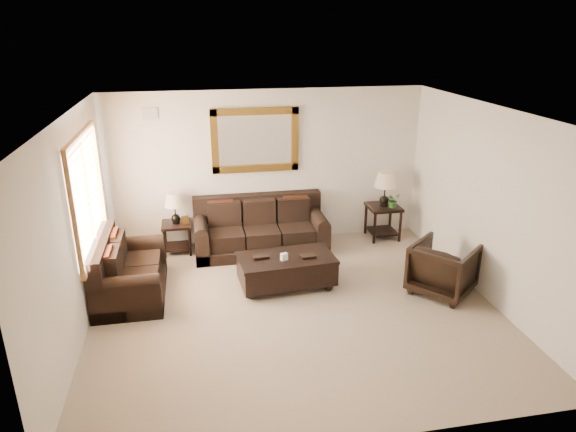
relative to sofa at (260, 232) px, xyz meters
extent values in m
cube|color=#86765D|center=(0.21, -2.06, -0.33)|extent=(5.50, 5.00, 0.01)
cube|color=white|center=(0.21, -2.06, 2.37)|extent=(5.50, 5.00, 0.01)
cube|color=beige|center=(0.21, 0.44, 1.02)|extent=(5.50, 0.01, 2.70)
cube|color=beige|center=(0.21, -4.56, 1.02)|extent=(5.50, 0.01, 2.70)
cube|color=beige|center=(-2.54, -2.06, 1.02)|extent=(0.01, 5.00, 2.70)
cube|color=beige|center=(2.96, -2.06, 1.02)|extent=(0.01, 5.00, 2.70)
cube|color=white|center=(-2.53, -1.16, 1.22)|extent=(0.01, 1.80, 1.50)
cube|color=brown|center=(-2.49, -1.16, 2.01)|extent=(0.06, 1.96, 0.08)
cube|color=brown|center=(-2.49, -1.16, 0.43)|extent=(0.06, 1.96, 0.08)
cube|color=brown|center=(-2.49, -2.10, 1.22)|extent=(0.06, 0.08, 1.50)
cube|color=brown|center=(-2.49, -0.22, 1.22)|extent=(0.06, 0.08, 1.50)
cube|color=brown|center=(-2.49, -1.16, 1.22)|extent=(0.05, 0.05, 1.50)
cube|color=#533310|center=(0.00, 0.41, 1.52)|extent=(1.50, 0.06, 1.10)
cube|color=white|center=(0.00, 0.43, 1.52)|extent=(1.26, 0.01, 0.86)
cube|color=#999999|center=(-1.69, 0.42, 2.02)|extent=(0.25, 0.02, 0.18)
cube|color=black|center=(0.00, -0.06, -0.24)|extent=(2.25, 0.97, 0.18)
cube|color=black|center=(0.00, 0.31, 0.36)|extent=(2.25, 0.22, 0.46)
cube|color=black|center=(-0.60, -0.08, -0.01)|extent=(0.58, 0.80, 0.28)
cube|color=black|center=(0.00, -0.08, -0.01)|extent=(0.58, 0.80, 0.28)
cube|color=black|center=(0.60, -0.08, -0.01)|extent=(0.58, 0.80, 0.28)
cube|color=black|center=(-1.01, -0.06, -0.06)|extent=(0.22, 0.97, 0.54)
cylinder|color=black|center=(-1.01, -0.06, 0.21)|extent=(0.22, 0.95, 0.22)
cube|color=black|center=(1.01, -0.06, -0.06)|extent=(0.22, 0.97, 0.54)
cylinder|color=black|center=(1.01, -0.06, 0.21)|extent=(0.22, 0.95, 0.22)
cube|color=#551C0B|center=(-0.65, 0.12, 0.35)|extent=(0.43, 0.19, 0.44)
cube|color=#551C0B|center=(0.65, 0.12, 0.35)|extent=(0.43, 0.19, 0.44)
cube|color=black|center=(-2.06, -1.23, -0.24)|extent=(0.94, 1.58, 0.18)
cube|color=black|center=(-2.42, -1.23, 0.33)|extent=(0.22, 1.58, 0.44)
cube|color=black|center=(-2.04, -1.52, -0.02)|extent=(0.77, 0.55, 0.27)
cube|color=black|center=(-2.04, -0.95, -0.02)|extent=(0.77, 0.55, 0.27)
cube|color=black|center=(-2.06, -1.91, -0.07)|extent=(0.94, 0.22, 0.52)
cylinder|color=black|center=(-2.06, -1.91, 0.19)|extent=(0.92, 0.22, 0.22)
cube|color=black|center=(-2.06, -0.55, -0.07)|extent=(0.94, 0.22, 0.52)
cylinder|color=black|center=(-2.06, -0.55, 0.19)|extent=(0.92, 0.22, 0.22)
cube|color=#551C0B|center=(-2.23, -1.57, 0.33)|extent=(0.18, 0.41, 0.43)
cube|color=#551C0B|center=(-2.23, -0.90, 0.33)|extent=(0.18, 0.41, 0.43)
cube|color=black|center=(-1.42, 0.16, 0.18)|extent=(0.49, 0.49, 0.04)
cube|color=black|center=(-1.42, 0.16, -0.23)|extent=(0.42, 0.42, 0.03)
cylinder|color=black|center=(-1.63, -0.05, -0.09)|extent=(0.04, 0.04, 0.49)
cylinder|color=black|center=(-1.21, -0.05, -0.09)|extent=(0.04, 0.04, 0.49)
cylinder|color=black|center=(-1.63, 0.37, -0.09)|extent=(0.04, 0.04, 0.49)
cylinder|color=black|center=(-1.21, 0.37, -0.09)|extent=(0.04, 0.04, 0.49)
sphere|color=black|center=(-1.42, 0.16, 0.29)|extent=(0.15, 0.15, 0.15)
cylinder|color=black|center=(-1.42, 0.16, 0.45)|extent=(0.02, 0.02, 0.32)
cone|color=tan|center=(-1.42, 0.16, 0.63)|extent=(0.34, 0.34, 0.23)
cube|color=#533310|center=(-1.26, 0.07, 0.28)|extent=(0.13, 0.09, 0.15)
cube|color=black|center=(2.28, 0.12, 0.26)|extent=(0.57, 0.57, 0.05)
cube|color=black|center=(2.28, 0.12, -0.21)|extent=(0.48, 0.48, 0.03)
cylinder|color=black|center=(2.04, -0.12, -0.05)|extent=(0.05, 0.05, 0.57)
cylinder|color=black|center=(2.53, -0.12, -0.05)|extent=(0.05, 0.05, 0.57)
cylinder|color=black|center=(2.04, 0.36, -0.05)|extent=(0.05, 0.05, 0.57)
cylinder|color=black|center=(2.53, 0.36, -0.05)|extent=(0.05, 0.05, 0.57)
sphere|color=black|center=(2.28, 0.12, 0.39)|extent=(0.18, 0.18, 0.18)
cylinder|color=black|center=(2.28, 0.12, 0.57)|extent=(0.02, 0.02, 0.37)
cone|color=tan|center=(2.28, 0.12, 0.78)|extent=(0.39, 0.39, 0.27)
sphere|color=black|center=(-0.38, -1.66, -0.28)|extent=(0.13, 0.13, 0.13)
sphere|color=black|center=(0.79, -1.66, -0.28)|extent=(0.13, 0.13, 0.13)
sphere|color=black|center=(-0.38, -1.13, -0.28)|extent=(0.13, 0.13, 0.13)
sphere|color=black|center=(0.79, -1.13, -0.28)|extent=(0.13, 0.13, 0.13)
cube|color=black|center=(0.20, -1.39, -0.05)|extent=(1.44, 0.85, 0.39)
cube|color=black|center=(0.20, -1.39, 0.12)|extent=(1.47, 0.87, 0.04)
cube|color=black|center=(-0.17, -1.34, 0.16)|extent=(0.25, 0.18, 0.03)
cube|color=black|center=(0.52, -1.45, 0.16)|extent=(0.22, 0.17, 0.03)
cube|color=white|center=(0.15, -1.50, 0.20)|extent=(0.11, 0.09, 0.11)
imported|color=black|center=(2.41, -2.01, 0.09)|extent=(1.11, 1.12, 0.84)
imported|color=#25501B|center=(2.41, 0.02, 0.39)|extent=(0.32, 0.34, 0.21)
camera|label=1|loc=(-1.05, -8.17, 3.38)|focal=32.00mm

